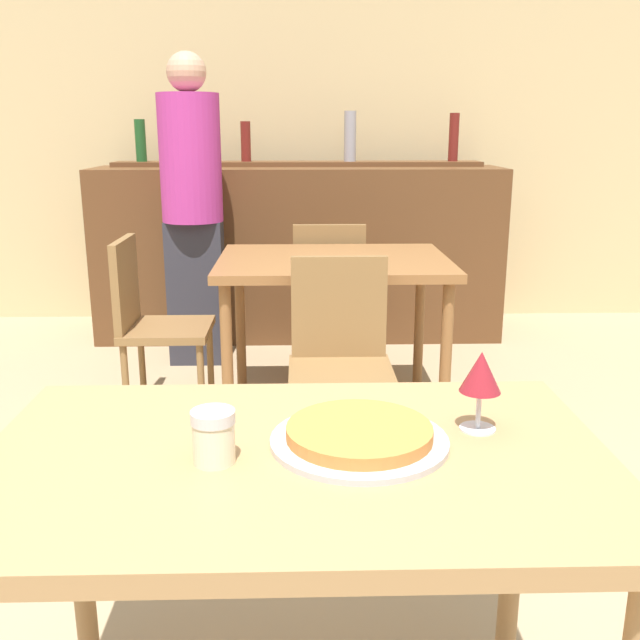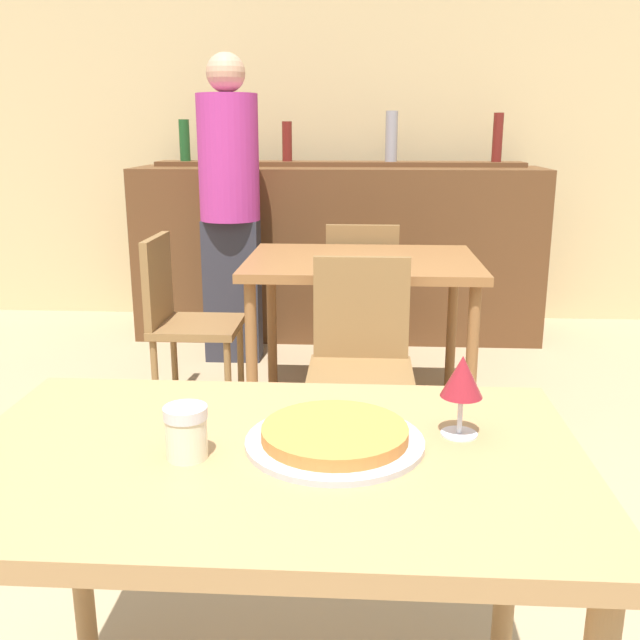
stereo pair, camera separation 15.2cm
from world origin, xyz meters
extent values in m
cube|color=#D1B784|center=(0.00, 3.95, 1.40)|extent=(8.00, 0.05, 2.80)
cube|color=#A87F51|center=(0.00, 0.00, 0.75)|extent=(1.14, 0.72, 0.04)
cylinder|color=#A87F51|center=(-0.51, 0.30, 0.37)|extent=(0.05, 0.05, 0.73)
cylinder|color=#A87F51|center=(0.51, 0.30, 0.37)|extent=(0.05, 0.05, 0.73)
cube|color=brown|center=(0.16, 2.04, 0.74)|extent=(1.05, 0.81, 0.04)
cylinder|color=brown|center=(-0.30, 1.69, 0.36)|extent=(0.05, 0.05, 0.72)
cylinder|color=brown|center=(0.63, 1.69, 0.36)|extent=(0.05, 0.05, 0.72)
cylinder|color=brown|center=(-0.30, 2.38, 0.36)|extent=(0.05, 0.05, 0.72)
cylinder|color=brown|center=(0.63, 2.38, 0.36)|extent=(0.05, 0.05, 0.72)
cube|color=brown|center=(0.00, 3.44, 0.55)|extent=(2.60, 0.56, 1.10)
cube|color=brown|center=(0.00, 3.58, 1.11)|extent=(2.39, 0.24, 0.03)
cylinder|color=#1E5123|center=(-1.02, 3.58, 1.26)|extent=(0.07, 0.07, 0.27)
cylinder|color=maroon|center=(-0.34, 3.58, 1.26)|extent=(0.06, 0.06, 0.25)
cylinder|color=#9999A3|center=(0.34, 3.58, 1.29)|extent=(0.08, 0.08, 0.32)
cylinder|color=maroon|center=(1.02, 3.58, 1.28)|extent=(0.06, 0.06, 0.31)
cube|color=olive|center=(0.16, 1.38, 0.43)|extent=(0.40, 0.40, 0.04)
cube|color=olive|center=(0.16, 1.57, 0.65)|extent=(0.38, 0.04, 0.41)
cylinder|color=olive|center=(-0.01, 1.21, 0.20)|extent=(0.03, 0.03, 0.41)
cylinder|color=olive|center=(0.33, 1.21, 0.20)|extent=(0.03, 0.03, 0.41)
cylinder|color=olive|center=(-0.01, 1.55, 0.20)|extent=(0.03, 0.03, 0.41)
cylinder|color=olive|center=(0.33, 1.55, 0.20)|extent=(0.03, 0.03, 0.41)
cube|color=olive|center=(0.16, 2.69, 0.43)|extent=(0.40, 0.40, 0.04)
cube|color=olive|center=(0.16, 2.51, 0.65)|extent=(0.38, 0.04, 0.41)
cylinder|color=olive|center=(0.33, 2.86, 0.20)|extent=(0.03, 0.03, 0.41)
cylinder|color=olive|center=(-0.01, 2.86, 0.20)|extent=(0.03, 0.03, 0.41)
cylinder|color=olive|center=(0.33, 2.52, 0.20)|extent=(0.03, 0.03, 0.41)
cylinder|color=olive|center=(-0.01, 2.52, 0.20)|extent=(0.03, 0.03, 0.41)
cube|color=olive|center=(-0.61, 2.04, 0.43)|extent=(0.40, 0.40, 0.04)
cube|color=olive|center=(-0.80, 2.04, 0.65)|extent=(0.04, 0.38, 0.41)
cylinder|color=olive|center=(-0.44, 1.87, 0.20)|extent=(0.03, 0.03, 0.41)
cylinder|color=olive|center=(-0.44, 2.21, 0.20)|extent=(0.03, 0.03, 0.41)
cylinder|color=olive|center=(-0.78, 1.87, 0.20)|extent=(0.03, 0.03, 0.41)
cylinder|color=olive|center=(-0.78, 2.21, 0.20)|extent=(0.03, 0.03, 0.41)
cylinder|color=#B7B7BC|center=(0.12, 0.03, 0.78)|extent=(0.33, 0.33, 0.01)
cylinder|color=#CC7A38|center=(0.12, 0.03, 0.79)|extent=(0.27, 0.27, 0.02)
cylinder|color=beige|center=(-0.14, -0.03, 0.81)|extent=(0.07, 0.07, 0.08)
cylinder|color=silver|center=(-0.14, -0.03, 0.86)|extent=(0.08, 0.08, 0.02)
cube|color=#2D2D38|center=(-0.59, 2.86, 0.42)|extent=(0.32, 0.18, 0.83)
cylinder|color=#B2338C|center=(-0.59, 2.86, 1.18)|extent=(0.34, 0.34, 0.69)
sphere|color=tan|center=(-0.59, 2.86, 1.63)|extent=(0.21, 0.21, 0.21)
cylinder|color=silver|center=(0.35, 0.09, 0.77)|extent=(0.07, 0.07, 0.00)
cylinder|color=silver|center=(0.35, 0.09, 0.81)|extent=(0.01, 0.01, 0.07)
cone|color=maroon|center=(0.35, 0.09, 0.89)|extent=(0.08, 0.08, 0.08)
camera|label=1|loc=(0.01, -1.19, 1.34)|focal=40.00mm
camera|label=2|loc=(0.16, -1.18, 1.34)|focal=40.00mm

